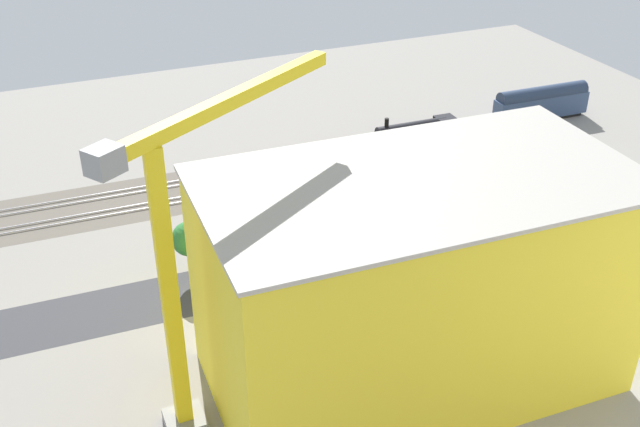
# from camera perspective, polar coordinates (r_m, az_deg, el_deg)

# --- Properties ---
(ground_plane) EXTENTS (152.28, 152.28, 0.00)m
(ground_plane) POSITION_cam_1_polar(r_m,az_deg,el_deg) (98.89, 3.83, -2.21)
(ground_plane) COLOR gray
(ground_plane) RESTS_ON ground
(rail_bed) EXTENTS (95.48, 15.63, 0.01)m
(rail_bed) POSITION_cam_1_polar(r_m,az_deg,el_deg) (116.98, -1.05, 3.27)
(rail_bed) COLOR #665E54
(rail_bed) RESTS_ON ground
(street_asphalt) EXTENTS (95.37, 11.43, 0.01)m
(street_asphalt) POSITION_cam_1_polar(r_m,az_deg,el_deg) (97.14, 4.44, -2.89)
(street_asphalt) COLOR #38383D
(street_asphalt) RESTS_ON ground
(track_rails) EXTENTS (95.15, 9.19, 0.12)m
(track_rails) POSITION_cam_1_polar(r_m,az_deg,el_deg) (116.90, -1.06, 3.35)
(track_rails) COLOR #9E9EA8
(track_rails) RESTS_ON ground
(platform_canopy_near) EXTENTS (51.44, 6.70, 4.22)m
(platform_canopy_near) POSITION_cam_1_polar(r_m,az_deg,el_deg) (112.98, 4.24, 4.42)
(platform_canopy_near) COLOR #C63D2D
(platform_canopy_near) RESTS_ON ground
(locomotive) EXTENTS (15.56, 3.09, 5.03)m
(locomotive) POSITION_cam_1_polar(r_m,az_deg,el_deg) (126.90, 7.55, 6.12)
(locomotive) COLOR black
(locomotive) RESTS_ON ground
(passenger_coach) EXTENTS (17.80, 3.40, 6.13)m
(passenger_coach) POSITION_cam_1_polar(r_m,az_deg,el_deg) (139.16, 16.25, 8.00)
(passenger_coach) COLOR black
(passenger_coach) RESTS_ON ground
(parked_car_0) EXTENTS (4.49, 1.81, 1.70)m
(parked_car_0) POSITION_cam_1_polar(r_m,az_deg,el_deg) (101.99, 13.69, -1.50)
(parked_car_0) COLOR black
(parked_car_0) RESTS_ON ground
(parked_car_1) EXTENTS (4.35, 1.86, 1.80)m
(parked_car_1) POSITION_cam_1_polar(r_m,az_deg,el_deg) (98.58, 10.40, -2.26)
(parked_car_1) COLOR black
(parked_car_1) RESTS_ON ground
(parked_car_2) EXTENTS (4.33, 2.16, 1.72)m
(parked_car_2) POSITION_cam_1_polar(r_m,az_deg,el_deg) (95.78, 6.83, -3.01)
(parked_car_2) COLOR black
(parked_car_2) RESTS_ON ground
(parked_car_3) EXTENTS (4.35, 1.78, 1.58)m
(parked_car_3) POSITION_cam_1_polar(r_m,az_deg,el_deg) (92.60, 3.52, -4.15)
(parked_car_3) COLOR black
(parked_car_3) RESTS_ON ground
(construction_building) EXTENTS (39.13, 21.55, 21.77)m
(construction_building) POSITION_cam_1_polar(r_m,az_deg,el_deg) (72.65, 7.05, -5.31)
(construction_building) COLOR yellow
(construction_building) RESTS_ON ground
(construction_roof_slab) EXTENTS (39.75, 22.17, 0.40)m
(construction_roof_slab) POSITION_cam_1_polar(r_m,az_deg,el_deg) (66.91, 7.64, 2.46)
(construction_roof_slab) COLOR #ADA89E
(construction_roof_slab) RESTS_ON construction_building
(tower_crane) EXTENTS (24.46, 16.82, 30.28)m
(tower_crane) POSITION_cam_1_polar(r_m,az_deg,el_deg) (64.63, -9.85, -2.45)
(tower_crane) COLOR gray
(tower_crane) RESTS_ON ground
(box_truck_0) EXTENTS (8.42, 2.90, 3.55)m
(box_truck_0) POSITION_cam_1_polar(r_m,az_deg,el_deg) (88.52, 0.80, -5.08)
(box_truck_0) COLOR black
(box_truck_0) RESTS_ON ground
(box_truck_1) EXTENTS (9.07, 3.33, 3.22)m
(box_truck_1) POSITION_cam_1_polar(r_m,az_deg,el_deg) (88.97, -0.13, -4.98)
(box_truck_1) COLOR black
(box_truck_1) RESTS_ON ground
(street_tree_0) EXTENTS (4.74, 4.74, 7.75)m
(street_tree_0) POSITION_cam_1_polar(r_m,az_deg,el_deg) (101.29, 7.87, 1.88)
(street_tree_0) COLOR brown
(street_tree_0) RESTS_ON ground
(street_tree_1) EXTENTS (5.28, 5.28, 7.60)m
(street_tree_1) POSITION_cam_1_polar(r_m,az_deg,el_deg) (105.68, 11.72, 2.53)
(street_tree_1) COLOR brown
(street_tree_1) RESTS_ON ground
(street_tree_2) EXTENTS (5.32, 5.32, 8.11)m
(street_tree_2) POSITION_cam_1_polar(r_m,az_deg,el_deg) (106.85, 12.32, 3.06)
(street_tree_2) COLOR brown
(street_tree_2) RESTS_ON ground
(street_tree_3) EXTENTS (4.58, 4.58, 7.89)m
(street_tree_3) POSITION_cam_1_polar(r_m,az_deg,el_deg) (110.13, 15.39, 3.58)
(street_tree_3) COLOR brown
(street_tree_3) RESTS_ON ground
(street_tree_4) EXTENTS (4.20, 4.20, 7.03)m
(street_tree_4) POSITION_cam_1_polar(r_m,az_deg,el_deg) (91.54, -9.78, -1.90)
(street_tree_4) COLOR brown
(street_tree_4) RESTS_ON ground
(street_tree_5) EXTENTS (4.03, 4.03, 6.89)m
(street_tree_5) POSITION_cam_1_polar(r_m,az_deg,el_deg) (96.31, -0.82, 0.28)
(street_tree_5) COLOR brown
(street_tree_5) RESTS_ON ground
(traffic_light) EXTENTS (0.50, 0.36, 6.71)m
(traffic_light) POSITION_cam_1_polar(r_m,az_deg,el_deg) (94.16, -3.41, -0.83)
(traffic_light) COLOR #333333
(traffic_light) RESTS_ON ground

